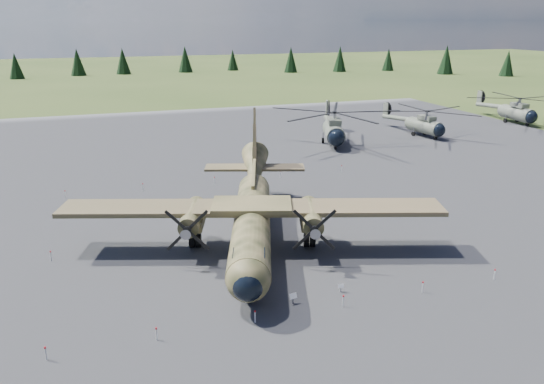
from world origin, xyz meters
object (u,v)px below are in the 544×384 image
object	(u,v)px
helicopter_near	(334,121)
helicopter_far	(518,105)
helicopter_mid	(425,118)
transport_plane	(252,212)

from	to	relation	value
helicopter_near	helicopter_far	bearing A→B (deg)	26.97
helicopter_mid	helicopter_far	distance (m)	22.92
transport_plane	helicopter_far	bearing A→B (deg)	49.29
helicopter_mid	transport_plane	bearing A→B (deg)	-147.81
helicopter_mid	helicopter_far	bearing A→B (deg)	3.20
transport_plane	helicopter_near	xyz separation A→B (m)	(22.02, 31.81, 0.74)
helicopter_far	helicopter_mid	bearing A→B (deg)	-166.15
helicopter_mid	helicopter_far	world-z (taller)	helicopter_far
helicopter_far	helicopter_near	bearing A→B (deg)	-169.56
helicopter_near	helicopter_mid	size ratio (longest dim) A/B	1.23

